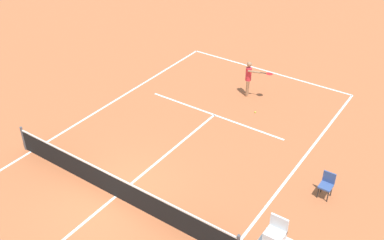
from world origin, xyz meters
The scene contains 6 objects.
ground_plane centered at (0.00, 0.00, 0.00)m, with size 60.00×60.00×0.00m, color #B76038.
court_lines centered at (0.00, 0.00, 0.00)m, with size 9.28×23.76×0.01m.
tennis_net centered at (0.00, 0.00, 0.50)m, with size 9.88×0.10×1.07m.
player_serving centered at (-0.40, -8.93, 1.07)m, with size 1.34×0.53×1.78m.
tennis_ball centered at (-1.44, -7.72, 0.03)m, with size 0.07×0.07×0.07m, color #CCE033.
courtside_chair_mid centered at (-6.02, -4.22, 0.53)m, with size 0.44×0.46×0.95m.
Camera 1 is at (-8.79, 8.03, 10.75)m, focal length 41.49 mm.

